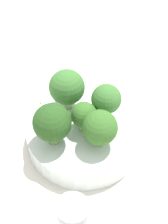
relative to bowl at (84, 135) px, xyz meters
name	(u,v)px	position (x,y,z in m)	size (l,w,h in m)	color
ground_plane	(84,142)	(0.00, 0.00, -0.02)	(3.00, 3.00, 0.00)	silver
bowl	(84,135)	(0.00, 0.00, 0.00)	(0.17, 0.17, 0.03)	silver
broccoli_floret_0	(86,116)	(0.00, 0.00, 0.04)	(0.04, 0.04, 0.05)	#84AD66
broccoli_floret_1	(67,88)	(0.01, 0.05, 0.06)	(0.05, 0.05, 0.07)	#8EB770
broccoli_floret_2	(106,100)	(0.04, 0.00, 0.05)	(0.04, 0.04, 0.06)	#7A9E5B
broccoli_floret_3	(97,129)	(0.00, -0.03, 0.05)	(0.05, 0.05, 0.06)	#84AD66
broccoli_floret_4	(52,123)	(-0.05, 0.01, 0.05)	(0.05, 0.05, 0.06)	#7A9E5B
pepper_shaker	(73,220)	(-0.09, -0.10, 0.02)	(0.04, 0.04, 0.06)	silver
almond_crumb_0	(127,108)	(0.10, 0.01, -0.01)	(0.01, 0.00, 0.01)	olive
almond_crumb_1	(41,102)	(-0.01, 0.11, -0.01)	(0.01, 0.00, 0.01)	tan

